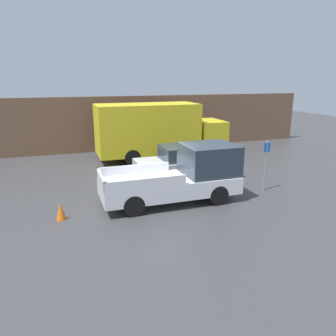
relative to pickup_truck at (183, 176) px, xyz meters
name	(u,v)px	position (x,y,z in m)	size (l,w,h in m)	color
ground_plane	(162,194)	(-0.61, 0.93, -1.02)	(60.00, 60.00, 0.00)	#3D3D3F
building_wall	(119,124)	(-0.61, 10.27, 0.79)	(28.00, 0.15, 3.62)	brown
pickup_truck	(183,176)	(0.00, 0.00, 0.00)	(5.41, 2.07, 2.21)	silver
car	(187,162)	(1.26, 2.73, -0.18)	(4.89, 1.97, 1.65)	silver
delivery_truck	(157,130)	(1.08, 7.12, 0.75)	(7.80, 2.61, 3.31)	gold
parking_sign	(266,162)	(3.80, -0.02, 0.24)	(0.30, 0.07, 2.22)	gray
traffic_cone	(61,211)	(-4.73, -0.38, -0.71)	(0.33, 0.33, 0.62)	orange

